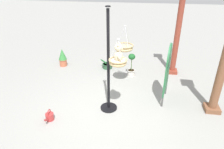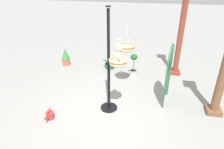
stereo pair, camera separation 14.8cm
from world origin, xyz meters
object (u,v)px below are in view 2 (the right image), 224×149
Objects in this scene: greenhouse_pillar_right at (180,35)px; display_pole_central at (109,81)px; teddy_bear at (119,54)px; hanging_basket_left_high at (126,48)px; potted_plant_fern_front at (66,57)px; watering_can at (50,115)px; potted_plant_flowering_red at (134,66)px; display_sign_board at (169,69)px; potted_plant_tall_leafy at (110,65)px; hanging_basket_with_teddy at (118,62)px.

display_pole_central is at bearing -37.26° from greenhouse_pillar_right.
hanging_basket_left_high reaches higher than teddy_bear.
potted_plant_fern_front is at bearing -137.70° from display_pole_central.
potted_plant_fern_front is (-1.20, -2.47, -0.95)m from hanging_basket_left_high.
greenhouse_pillar_right is 4.26× the size of potted_plant_fern_front.
hanging_basket_left_high is at bearing 64.02° from potted_plant_fern_front.
teddy_bear is 2.30m from watering_can.
display_pole_central is 2.13m from potted_plant_flowering_red.
display_pole_central is 1.57× the size of display_sign_board.
potted_plant_tall_leafy is (-0.06, 1.72, -0.23)m from potted_plant_fern_front.
display_pole_central reaches higher than hanging_basket_left_high.
potted_plant_flowering_red is at bearing 167.74° from display_pole_central.
potted_plant_fern_front is 4.13m from display_sign_board.
potted_plant_flowering_red is (0.45, -1.44, -1.05)m from greenhouse_pillar_right.
display_sign_board is at bearing 123.18° from hanging_basket_with_teddy.
hanging_basket_with_teddy is 1.53m from display_sign_board.
display_sign_board is (1.83, 1.97, 0.87)m from potted_plant_tall_leafy.
hanging_basket_left_high is at bearing 30.69° from potted_plant_tall_leafy.
potted_plant_flowering_red is at bearing 175.02° from hanging_basket_with_teddy.
greenhouse_pillar_right reaches higher than potted_plant_tall_leafy.
teddy_bear is at bearing 90.00° from hanging_basket_with_teddy.
hanging_basket_with_teddy is 2.16m from watering_can.
display_pole_central is 0.91× the size of greenhouse_pillar_right.
potted_plant_fern_front is 0.85× the size of potted_plant_flowering_red.
hanging_basket_left_high reaches higher than potted_plant_flowering_red.
hanging_basket_with_teddy is 0.20m from teddy_bear.
hanging_basket_left_high reaches higher than watering_can.
hanging_basket_with_teddy is 3.04m from potted_plant_tall_leafy.
potted_plant_fern_front is at bearing -89.27° from greenhouse_pillar_right.
hanging_basket_left_high is 2.90m from potted_plant_fern_front.
teddy_bear is 0.67× the size of potted_plant_fern_front.
hanging_basket_left_high is at bearing -115.04° from display_sign_board.
teddy_bear is 1.41m from hanging_basket_left_high.
watering_can is at bearing 15.21° from potted_plant_fern_front.
greenhouse_pillar_right is at bearing 134.51° from watering_can.
potted_plant_tall_leafy is at bearing -164.34° from hanging_basket_with_teddy.
hanging_basket_left_high reaches higher than potted_plant_tall_leafy.
watering_can is (1.93, -1.62, -1.20)m from hanging_basket_left_high.
teddy_bear is 0.81× the size of potted_plant_tall_leafy.
hanging_basket_with_teddy is 2.43m from potted_plant_flowering_red.
teddy_bear is 0.27× the size of display_sign_board.
greenhouse_pillar_right is 8.29× the size of watering_can.
display_pole_central reaches higher than teddy_bear.
potted_plant_tall_leafy is 0.33× the size of display_sign_board.
display_pole_central is 7.55× the size of watering_can.
hanging_basket_left_high is 1.34× the size of potted_plant_tall_leafy.
hanging_basket_with_teddy is at bearing -31.87° from greenhouse_pillar_right.
display_sign_board reaches higher than potted_plant_tall_leafy.
hanging_basket_left_high is at bearing -52.26° from greenhouse_pillar_right.
display_pole_central is 1.70m from watering_can.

